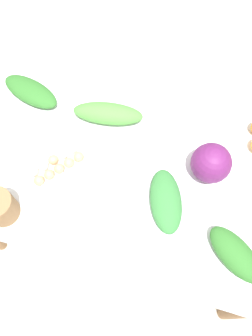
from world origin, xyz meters
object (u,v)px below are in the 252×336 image
at_px(egg_carton, 58,167).
at_px(greens_bunch_scallion, 236,254).
at_px(cabbage_purple, 211,163).
at_px(greens_bunch_beet_tops, 166,201).
at_px(greens_bunch_dandelion, 108,114).
at_px(greens_bunch_kale, 31,91).

bearing_deg(egg_carton, greens_bunch_scallion, -62.42).
height_order(cabbage_purple, greens_bunch_scallion, cabbage_purple).
bearing_deg(egg_carton, greens_bunch_beet_tops, -53.26).
xyz_separation_m(egg_carton, greens_bunch_scallion, (0.79, -0.15, -0.00)).
distance_m(cabbage_purple, egg_carton, 0.65).
bearing_deg(cabbage_purple, greens_bunch_dandelion, 164.10).
xyz_separation_m(cabbage_purple, greens_bunch_beet_tops, (-0.14, -0.20, -0.05)).
height_order(greens_bunch_scallion, greens_bunch_beet_tops, greens_bunch_scallion).
distance_m(greens_bunch_scallion, greens_bunch_beet_tops, 0.33).
height_order(greens_bunch_beet_tops, greens_bunch_dandelion, greens_bunch_dandelion).
bearing_deg(greens_bunch_kale, greens_bunch_dandelion, -3.33).
distance_m(egg_carton, greens_bunch_scallion, 0.80).
height_order(egg_carton, greens_bunch_beet_tops, egg_carton).
bearing_deg(greens_bunch_dandelion, greens_bunch_kale, 176.67).
bearing_deg(greens_bunch_kale, greens_bunch_beet_tops, -25.41).
distance_m(egg_carton, greens_bunch_dandelion, 0.35).
relative_size(cabbage_purple, greens_bunch_kale, 0.55).
xyz_separation_m(cabbage_purple, greens_bunch_scallion, (0.16, -0.33, -0.05)).
bearing_deg(greens_bunch_beet_tops, egg_carton, 178.35).
relative_size(cabbage_purple, egg_carton, 0.59).
relative_size(greens_bunch_beet_tops, greens_bunch_dandelion, 0.86).
relative_size(egg_carton, greens_bunch_scallion, 1.13).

